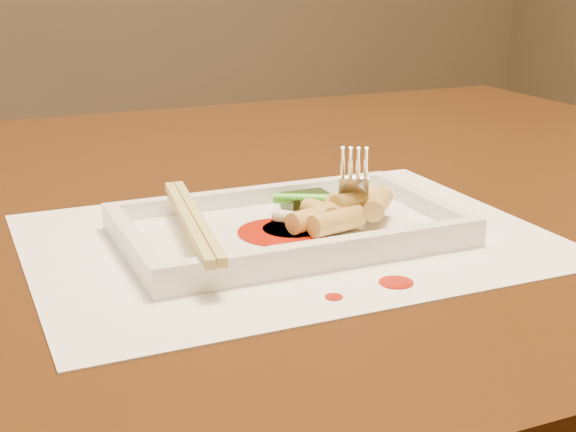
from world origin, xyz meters
name	(u,v)px	position (x,y,z in m)	size (l,w,h in m)	color
table	(172,295)	(0.00, 0.00, 0.65)	(1.40, 0.90, 0.75)	black
placemat	(288,239)	(0.05, -0.16, 0.75)	(0.40, 0.30, 0.00)	white
sauce_splatter_a	(396,282)	(0.08, -0.27, 0.75)	(0.02, 0.02, 0.00)	#9B1304
sauce_splatter_b	(334,297)	(0.03, -0.28, 0.75)	(0.01, 0.01, 0.00)	#9B1304
plate_base	(288,233)	(0.05, -0.16, 0.76)	(0.26, 0.16, 0.01)	white
plate_rim_far	(254,195)	(0.05, -0.08, 0.77)	(0.26, 0.01, 0.01)	white
plate_rim_near	(330,249)	(0.05, -0.23, 0.77)	(0.26, 0.01, 0.01)	white
plate_rim_left	(132,241)	(-0.07, -0.16, 0.77)	(0.01, 0.14, 0.01)	white
plate_rim_right	(422,201)	(0.18, -0.16, 0.77)	(0.01, 0.14, 0.01)	white
veg_piece	(307,201)	(0.09, -0.12, 0.77)	(0.04, 0.03, 0.01)	black
scallion_white	(298,218)	(0.06, -0.17, 0.77)	(0.01, 0.01, 0.04)	#EAEACC
scallion_green	(325,200)	(0.10, -0.14, 0.77)	(0.01, 0.01, 0.09)	green
chopstick_a	(187,220)	(-0.03, -0.16, 0.78)	(0.01, 0.19, 0.01)	tan
chopstick_b	(197,219)	(-0.02, -0.16, 0.78)	(0.01, 0.19, 0.01)	tan
fork	(358,124)	(0.12, -0.14, 0.83)	(0.09, 0.10, 0.14)	silver
sauce_blob_0	(293,223)	(0.06, -0.15, 0.76)	(0.04, 0.04, 0.00)	#9B1304
sauce_blob_1	(281,232)	(0.04, -0.17, 0.76)	(0.07, 0.07, 0.00)	#9B1304
sauce_blob_2	(292,229)	(0.06, -0.16, 0.76)	(0.05, 0.05, 0.00)	#9B1304
rice_cake_0	(316,217)	(0.07, -0.17, 0.77)	(0.02, 0.02, 0.05)	tan
rice_cake_1	(337,221)	(0.08, -0.19, 0.77)	(0.02, 0.02, 0.05)	tan
rice_cake_2	(361,201)	(0.12, -0.16, 0.78)	(0.02, 0.02, 0.05)	tan
rice_cake_3	(333,210)	(0.09, -0.16, 0.77)	(0.02, 0.02, 0.04)	tan
rice_cake_4	(328,214)	(0.08, -0.17, 0.77)	(0.02, 0.02, 0.05)	tan
rice_cake_5	(378,204)	(0.12, -0.18, 0.78)	(0.02, 0.02, 0.05)	tan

